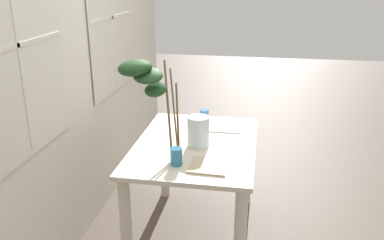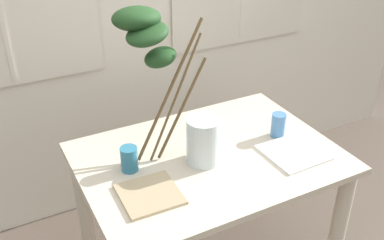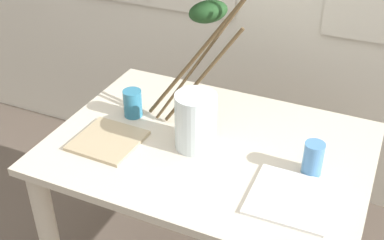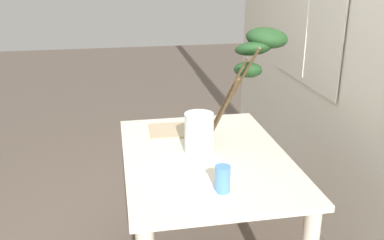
{
  "view_description": "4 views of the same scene",
  "coord_description": "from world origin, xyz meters",
  "views": [
    {
      "loc": [
        -2.59,
        -0.43,
        1.89
      ],
      "look_at": [
        -0.12,
        0.01,
        0.97
      ],
      "focal_mm": 38.04,
      "sensor_mm": 36.0,
      "label": 1
    },
    {
      "loc": [
        -0.86,
        -1.48,
        1.91
      ],
      "look_at": [
        -0.09,
        0.0,
        0.96
      ],
      "focal_mm": 42.32,
      "sensor_mm": 36.0,
      "label": 2
    },
    {
      "loc": [
        0.55,
        -1.36,
        1.81
      ],
      "look_at": [
        -0.06,
        -0.03,
        0.87
      ],
      "focal_mm": 45.81,
      "sensor_mm": 36.0,
      "label": 3
    },
    {
      "loc": [
        1.99,
        -0.44,
        1.7
      ],
      "look_at": [
        -0.08,
        -0.06,
        0.92
      ],
      "focal_mm": 40.49,
      "sensor_mm": 36.0,
      "label": 4
    }
  ],
  "objects": [
    {
      "name": "dining_table",
      "position": [
        0.0,
        0.0,
        0.6
      ],
      "size": [
        1.16,
        0.84,
        0.76
      ],
      "color": "beige",
      "rests_on": "ground"
    },
    {
      "name": "vase_with_branches",
      "position": [
        -0.11,
        0.18,
        1.11
      ],
      "size": [
        0.41,
        0.6,
        0.63
      ],
      "color": "silver",
      "rests_on": "dining_table"
    },
    {
      "name": "drinking_glass_blue_left",
      "position": [
        -0.36,
        0.06,
        0.81
      ],
      "size": [
        0.07,
        0.07,
        0.11
      ],
      "primitive_type": "cylinder",
      "color": "teal",
      "rests_on": "dining_table"
    },
    {
      "name": "drinking_glass_blue_right",
      "position": [
        0.38,
        -0.01,
        0.81
      ],
      "size": [
        0.07,
        0.07,
        0.12
      ],
      "primitive_type": "cylinder",
      "color": "#4C84BC",
      "rests_on": "dining_table"
    },
    {
      "name": "plate_square_left",
      "position": [
        -0.35,
        -0.14,
        0.76
      ],
      "size": [
        0.24,
        0.24,
        0.01
      ],
      "primitive_type": "cube",
      "rotation": [
        0.0,
        0.0,
        -0.03
      ],
      "color": "tan",
      "rests_on": "dining_table"
    },
    {
      "name": "plate_square_right",
      "position": [
        0.35,
        -0.17,
        0.76
      ],
      "size": [
        0.26,
        0.26,
        0.01
      ],
      "primitive_type": "cube",
      "rotation": [
        0.0,
        0.0,
        0.02
      ],
      "color": "white",
      "rests_on": "dining_table"
    }
  ]
}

